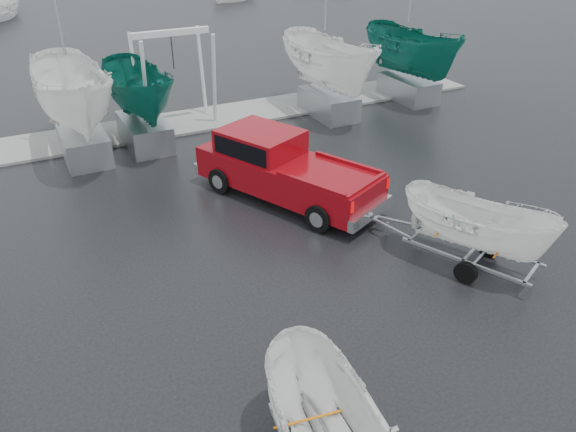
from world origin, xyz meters
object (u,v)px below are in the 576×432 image
Objects in this scene: pickup_truck at (279,165)px; trailer_hitched at (485,182)px; trailer_parked at (338,381)px; boat_hoist at (174,65)px.

trailer_hitched is (2.79, -6.19, 1.45)m from pickup_truck.
trailer_parked reaches higher than pickup_truck.
pickup_truck is 1.66× the size of boat_hoist.
trailer_hitched is at bearing -75.79° from boat_hoist.
pickup_truck is 1.44× the size of trailer_hitched.
trailer_parked reaches higher than boat_hoist.
pickup_truck is 1.41× the size of trailer_parked.
trailer_parked is 18.99m from boat_hoist.
trailer_parked is at bearing -135.90° from pickup_truck.
pickup_truck is at bearing -83.86° from boat_hoist.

